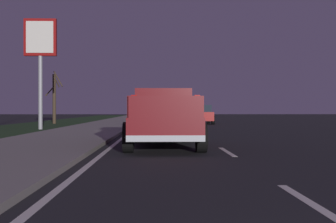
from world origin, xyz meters
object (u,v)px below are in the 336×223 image
object	(u,v)px
pickup_truck	(163,118)
sedan_blue	(162,115)
sedan_green	(163,117)
gas_price_sign	(40,47)
sedan_red	(200,114)
bare_tree_far	(54,97)
sedan_black	(160,114)

from	to	relation	value
pickup_truck	sedan_blue	world-z (taller)	pickup_truck
sedan_green	gas_price_sign	size ratio (longest dim) A/B	0.68
sedan_red	bare_tree_far	xyz separation A→B (m)	(0.67, 12.07, 1.41)
sedan_black	bare_tree_far	distance (m)	10.36
sedan_green	sedan_black	bearing A→B (deg)	0.22
pickup_truck	sedan_red	bearing A→B (deg)	-9.29
sedan_red	sedan_blue	bearing A→B (deg)	127.40
sedan_green	pickup_truck	bearing A→B (deg)	179.53
pickup_truck	bare_tree_far	size ratio (longest dim) A/B	1.24
pickup_truck	sedan_blue	bearing A→B (deg)	-0.42
pickup_truck	bare_tree_far	world-z (taller)	bare_tree_far
sedan_red	bare_tree_far	distance (m)	12.17
gas_price_sign	bare_tree_far	world-z (taller)	gas_price_sign
gas_price_sign	pickup_truck	bearing A→B (deg)	-146.91
sedan_black	sedan_green	bearing A→B (deg)	-179.78
sedan_green	gas_price_sign	world-z (taller)	gas_price_sign
sedan_blue	gas_price_sign	size ratio (longest dim) A/B	0.68
sedan_red	bare_tree_far	bearing A→B (deg)	86.83
sedan_green	sedan_red	bearing A→B (deg)	-15.76
sedan_black	gas_price_sign	distance (m)	17.10
bare_tree_far	sedan_green	bearing A→B (deg)	-143.54
sedan_black	sedan_red	distance (m)	6.78
sedan_black	bare_tree_far	bearing A→B (deg)	120.93
sedan_blue	sedan_red	xyz separation A→B (m)	(2.40, -3.14, 0.00)
pickup_truck	sedan_green	size ratio (longest dim) A/B	1.22
sedan_green	sedan_black	world-z (taller)	same
sedan_green	sedan_blue	size ratio (longest dim) A/B	1.00
pickup_truck	sedan_green	xyz separation A→B (m)	(8.67, -0.07, -0.13)
sedan_black	sedan_red	xyz separation A→B (m)	(-5.94, -3.27, 0.00)
sedan_red	gas_price_sign	bearing A→B (deg)	130.87
gas_price_sign	sedan_red	bearing A→B (deg)	-49.13
sedan_green	sedan_red	world-z (taller)	same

